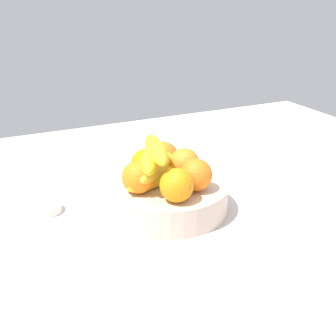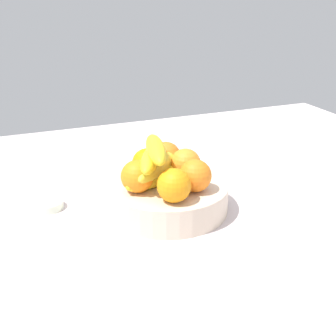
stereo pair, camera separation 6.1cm
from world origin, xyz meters
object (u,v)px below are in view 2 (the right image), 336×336
Objects in this scene: orange_back_right at (137,176)px; fruit_bowl at (168,197)px; orange_top_stack at (174,185)px; jar_lid at (47,205)px; orange_back_left at (147,164)px; orange_front_left at (195,176)px; banana_bunch at (155,163)px; orange_center at (166,157)px; orange_front_right at (185,164)px.

fruit_bowl is at bearing -173.01° from orange_back_right.
orange_top_stack reaches higher than jar_lid.
orange_back_left is 24.91cm from jar_lid.
fruit_bowl is at bearing -50.87° from orange_front_left.
orange_top_stack is at bearing 94.79° from banana_bunch.
orange_back_left is at bearing 25.31° from orange_center.
orange_back_left is at bearing -22.81° from orange_front_right.
banana_bunch is 27.16cm from jar_lid.
orange_back_right is 9.10cm from orange_top_stack.
orange_top_stack is (-5.51, 7.25, 0.00)cm from orange_back_right.
orange_front_left is 9.41cm from banana_bunch.
orange_center reaches higher than jar_lid.
banana_bunch is (2.69, -1.01, 8.51)cm from fruit_bowl.
banana_bunch is at bearing -41.81° from orange_front_left.
fruit_bowl is at bearing 71.62° from orange_center.
orange_back_right is at bearing 146.01° from jar_lid.
banana_bunch is at bearing 155.81° from jar_lid.
fruit_bowl is at bearing 156.20° from jar_lid.
orange_front_right and orange_back_left have the same top height.
jar_lid is at bearing -33.99° from orange_back_right.
orange_back_left is (5.62, 2.66, 0.00)cm from orange_center.
orange_back_right is (10.04, 8.75, 0.00)cm from orange_center.
orange_front_right is (-4.98, -1.81, 6.76)cm from fruit_bowl.
banana_bunch reaches higher than orange_top_stack.
banana_bunch is (-0.32, 4.17, 1.75)cm from orange_back_left.
orange_back_left is at bearing -85.57° from banana_bunch.
banana_bunch reaches higher than jar_lid.
fruit_bowl is 1.57× the size of banana_bunch.
orange_center is at bearing -154.69° from orange_back_left.
fruit_bowl is 3.87× the size of orange_back_left.
orange_back_left is 7.52cm from orange_back_right.
orange_center and orange_back_left have the same top height.
orange_front_right is at bearing -160.01° from fruit_bowl.
orange_front_right is at bearing -167.63° from orange_back_right.
orange_back_right is 0.98× the size of jar_lid.
orange_back_right is at bearing 22.01° from banana_bunch.
orange_center reaches higher than fruit_bowl.
orange_center is 0.98× the size of jar_lid.
orange_back_right is at bearing 6.99° from fruit_bowl.
orange_front_right is at bearing -96.41° from orange_front_left.
orange_front_right is 1.00× the size of orange_back_left.
orange_back_left is 1.00× the size of orange_back_right.
banana_bunch is at bearing 94.43° from orange_back_left.
banana_bunch is at bearing 6.00° from orange_front_right.
jar_lid is (30.40, -9.40, -9.07)cm from orange_front_right.
orange_center is at bearing 173.13° from jar_lid.
orange_top_stack is at bearing 55.28° from orange_front_right.
orange_front_left is at bearing 138.19° from banana_bunch.
orange_top_stack is (4.53, 15.99, 0.00)cm from orange_center.
orange_back_left is at bearing -125.98° from orange_back_right.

